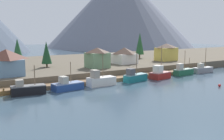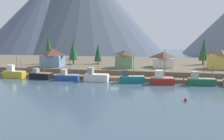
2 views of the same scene
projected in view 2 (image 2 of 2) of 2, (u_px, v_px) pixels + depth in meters
ground_plane at (124, 73)px, 85.88m from camera, size 400.00×400.00×1.00m
dock at (116, 78)px, 68.28m from camera, size 80.00×4.00×1.60m
shoreline_bank at (128, 65)px, 97.26m from camera, size 400.00×56.00×2.50m
mountain_west_peak at (50, 17)px, 212.06m from camera, size 128.68×128.68×67.47m
mountain_central_peak at (86, 9)px, 215.52m from camera, size 149.77×149.77×83.66m
fishing_boat_yellow at (14, 73)px, 71.53m from camera, size 7.17×2.64×6.78m
fishing_boat_black at (40, 75)px, 69.23m from camera, size 7.37×3.42×6.29m
fishing_boat_blue at (67, 77)px, 67.27m from camera, size 7.31×3.63×6.52m
fishing_boat_white at (96, 77)px, 65.68m from camera, size 7.14×3.09×7.81m
fishing_boat_teal at (131, 78)px, 63.30m from camera, size 7.40×3.54×7.87m
fishing_boat_red at (162, 79)px, 61.23m from camera, size 6.48×4.10×9.47m
fishing_boat_green at (201, 81)px, 59.88m from camera, size 7.24×2.75×7.61m
house_yellow at (220, 59)px, 73.73m from camera, size 7.86×5.48×6.46m
house_blue at (53, 57)px, 80.42m from camera, size 7.93×5.75×6.67m
house_white at (163, 59)px, 78.45m from camera, size 7.34×7.13×5.51m
house_green at (125, 59)px, 76.78m from camera, size 6.22×6.28×6.11m
conifer_near_left at (73, 51)px, 87.12m from camera, size 3.53×3.53×9.01m
conifer_near_right at (48, 48)px, 89.48m from camera, size 3.85×3.85×11.16m
conifer_mid_left at (74, 48)px, 106.46m from camera, size 4.06×4.06×9.95m
conifer_mid_right at (204, 49)px, 85.66m from camera, size 3.53×3.53×10.54m
conifer_back_left at (98, 53)px, 88.51m from camera, size 3.14×3.14×7.93m
channel_buoy at (186, 99)px, 44.49m from camera, size 0.70×0.70×0.70m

